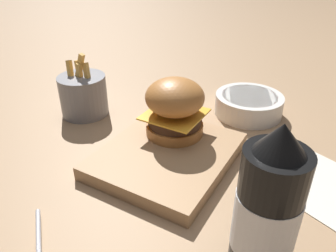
# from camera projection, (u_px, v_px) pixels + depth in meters

# --- Properties ---
(ground_plane) EXTENTS (6.00, 6.00, 0.00)m
(ground_plane) POSITION_uv_depth(u_px,v_px,m) (162.00, 166.00, 0.60)
(ground_plane) COLOR #9E7A56
(serving_board) EXTENTS (0.25, 0.22, 0.03)m
(serving_board) POSITION_uv_depth(u_px,v_px,m) (168.00, 156.00, 0.60)
(serving_board) COLOR #A37A51
(serving_board) RESTS_ON ground_plane
(burger) EXTENTS (0.11, 0.11, 0.11)m
(burger) POSITION_uv_depth(u_px,v_px,m) (175.00, 107.00, 0.62)
(burger) COLOR #AD6B33
(burger) RESTS_ON serving_board
(ketchup_bottle) EXTENTS (0.07, 0.07, 0.21)m
(ketchup_bottle) POSITION_uv_depth(u_px,v_px,m) (266.00, 214.00, 0.36)
(ketchup_bottle) COLOR black
(ketchup_bottle) RESTS_ON ground_plane
(fries_basket) EXTENTS (0.11, 0.11, 0.15)m
(fries_basket) POSITION_uv_depth(u_px,v_px,m) (83.00, 95.00, 0.75)
(fries_basket) COLOR slate
(fries_basket) RESTS_ON ground_plane
(side_bowl) EXTENTS (0.16, 0.16, 0.05)m
(side_bowl) POSITION_uv_depth(u_px,v_px,m) (249.00, 104.00, 0.76)
(side_bowl) COLOR silver
(side_bowl) RESTS_ON ground_plane
(ketchup_puddle) EXTENTS (0.05, 0.05, 0.00)m
(ketchup_puddle) POSITION_uv_depth(u_px,v_px,m) (190.00, 106.00, 0.80)
(ketchup_puddle) COLOR #9E140F
(ketchup_puddle) RESTS_ON ground_plane
(parchment_square) EXTENTS (0.21, 0.21, 0.00)m
(parchment_square) POSITION_uv_depth(u_px,v_px,m) (319.00, 183.00, 0.55)
(parchment_square) COLOR beige
(parchment_square) RESTS_ON ground_plane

